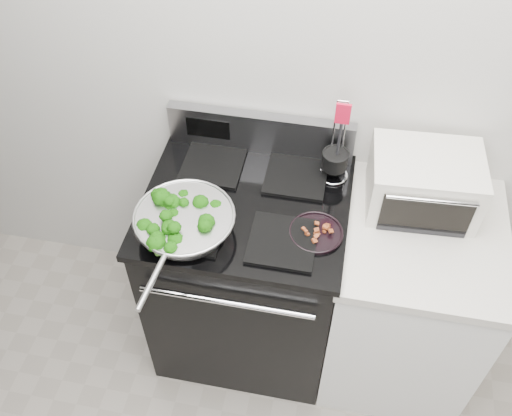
% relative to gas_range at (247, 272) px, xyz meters
% --- Properties ---
extents(back_wall, '(4.00, 0.02, 2.70)m').
position_rel_gas_range_xyz_m(back_wall, '(0.30, 0.34, 0.86)').
color(back_wall, '#B9B6AF').
rests_on(back_wall, ground).
extents(gas_range, '(0.79, 0.69, 1.13)m').
position_rel_gas_range_xyz_m(gas_range, '(0.00, 0.00, 0.00)').
color(gas_range, black).
rests_on(gas_range, floor).
extents(counter, '(0.62, 0.68, 0.92)m').
position_rel_gas_range_xyz_m(counter, '(0.68, -0.00, -0.03)').
color(counter, white).
rests_on(counter, floor).
extents(skillet, '(0.37, 0.58, 0.08)m').
position_rel_gas_range_xyz_m(skillet, '(-0.18, -0.19, 0.52)').
color(skillet, silver).
rests_on(skillet, gas_range).
extents(broccoli_pile, '(0.29, 0.29, 0.10)m').
position_rel_gas_range_xyz_m(broccoli_pile, '(-0.18, -0.19, 0.54)').
color(broccoli_pile, black).
rests_on(broccoli_pile, skillet).
extents(bacon_plate, '(0.20, 0.20, 0.04)m').
position_rel_gas_range_xyz_m(bacon_plate, '(0.28, -0.11, 0.48)').
color(bacon_plate, black).
rests_on(bacon_plate, gas_range).
extents(utensil_holder, '(0.12, 0.12, 0.37)m').
position_rel_gas_range_xyz_m(utensil_holder, '(0.31, 0.20, 0.53)').
color(utensil_holder, silver).
rests_on(utensil_holder, gas_range).
extents(toaster_oven, '(0.42, 0.33, 0.23)m').
position_rel_gas_range_xyz_m(toaster_oven, '(0.65, 0.14, 0.55)').
color(toaster_oven, silver).
rests_on(toaster_oven, counter).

